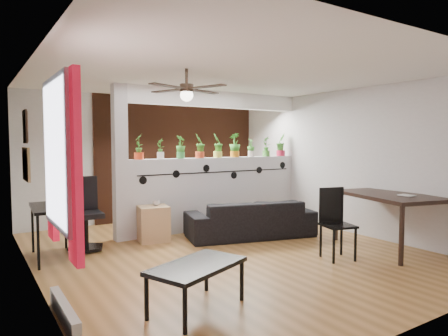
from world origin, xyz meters
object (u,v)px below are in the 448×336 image
Objects in this scene: potted_plant_7 at (266,146)px; coffee_table at (197,269)px; potted_plant_3 at (200,145)px; potted_plant_6 at (251,147)px; computer_desk at (53,211)px; potted_plant_2 at (181,146)px; office_chair at (85,218)px; dining_table at (389,200)px; folding_chair at (335,217)px; potted_plant_4 at (218,145)px; potted_plant_1 at (160,148)px; potted_plant_5 at (235,144)px; cup at (156,203)px; cube_shelf at (153,224)px; sofa at (250,219)px; ceiling_fan at (187,91)px; potted_plant_8 at (281,144)px; potted_plant_0 at (139,146)px.

coffee_table is (-3.37, -3.12, -1.16)m from potted_plant_7.
potted_plant_6 is (1.19, -0.00, -0.05)m from potted_plant_3.
computer_desk is at bearing 108.17° from coffee_table.
office_chair is at bearing -171.19° from potted_plant_2.
dining_table is 1.08m from folding_chair.
potted_plant_7 is 0.38× the size of office_chair.
potted_plant_4 is at bearing -0.00° from potted_plant_3.
potted_plant_1 is 0.76× the size of potted_plant_5.
potted_plant_2 is at bearing 28.25° from cup.
potted_plant_4 is 1.99m from cube_shelf.
sofa is at bearing -11.46° from cube_shelf.
sofa is (0.86, -0.95, -1.26)m from potted_plant_2.
sofa reaches higher than coffee_table.
cup is (-0.63, -0.34, -0.93)m from potted_plant_2.
ceiling_fan is 2.03× the size of cube_shelf.
potted_plant_3 is 0.42× the size of office_chair.
potted_plant_8 is 2.21m from sofa.
folding_chair is (-0.07, -2.62, -1.01)m from potted_plant_5.
cube_shelf is 0.59× the size of folding_chair.
potted_plant_6 is 0.36× the size of folding_chair.
potted_plant_7 is at bearing -180.00° from potted_plant_8.
office_chair is (-3.35, -0.27, -1.06)m from potted_plant_6.
potted_plant_0 is at bearing 15.65° from office_chair.
computer_desk is (-3.05, -0.48, -0.91)m from potted_plant_4.
potted_plant_3 is at bearing 180.00° from potted_plant_6.
potted_plant_5 is at bearing 42.06° from ceiling_fan.
dining_table reaches higher than sofa.
potted_plant_6 is at bearing 0.00° from potted_plant_5.
potted_plant_3 reaches higher than dining_table.
potted_plant_5 reaches higher than computer_desk.
potted_plant_8 is at bearing 0.00° from potted_plant_5.
potted_plant_5 reaches higher than potted_plant_6.
ceiling_fan reaches higher than office_chair.
sofa is 3.13m from coffee_table.
potted_plant_5 reaches higher than potted_plant_2.
potted_plant_3 is 0.79m from potted_plant_5.
cube_shelf is 2.92m from folding_chair.
ceiling_fan is at bearing 162.22° from dining_table.
folding_chair is at bearing -115.63° from potted_plant_8.
folding_chair is at bearing 114.14° from sofa.
cube_shelf is at bearing -169.68° from potted_plant_5.
potted_plant_1 is 0.33× the size of office_chair.
folding_chair is at bearing -60.00° from potted_plant_1.
folding_chair is at bearing -74.61° from potted_plant_3.
potted_plant_8 reaches higher than potted_plant_1.
potted_plant_0 is 1.58m from potted_plant_4.
dining_table is (0.59, -2.76, -0.78)m from potted_plant_6.
potted_plant_6 is at bearing 18.74° from cube_shelf.
potted_plant_0 is at bearing -180.00° from potted_plant_8.
potted_plant_0 is at bearing 114.81° from cup.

